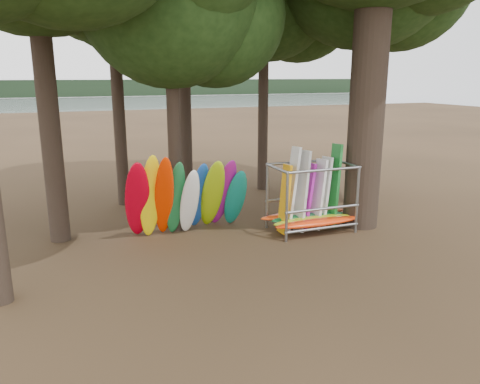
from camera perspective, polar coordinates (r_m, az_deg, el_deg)
name	(u,v)px	position (r m, az deg, el deg)	size (l,w,h in m)	color
ground	(261,247)	(14.36, 2.64, -6.75)	(120.00, 120.00, 0.00)	#47331E
lake	(100,111)	(72.68, -16.74, 9.46)	(160.00, 160.00, 0.00)	gray
far_shore	(82,88)	(122.46, -18.69, 11.90)	(160.00, 4.00, 4.00)	black
kayak_row	(190,197)	(15.14, -6.16, -0.67)	(4.08, 2.15, 2.95)	#C30017
storage_rack	(311,200)	(15.77, 8.67, -0.99)	(3.22, 1.54, 2.88)	gray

